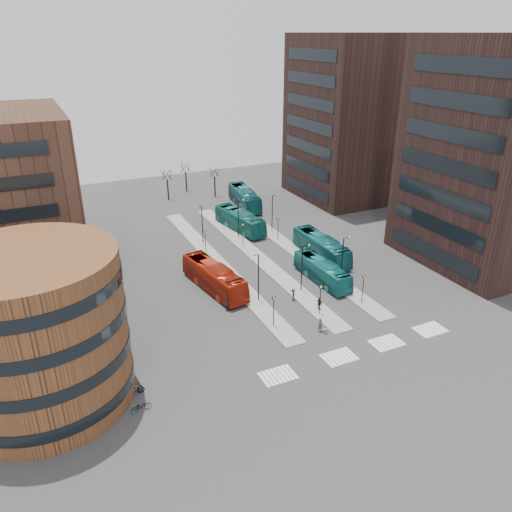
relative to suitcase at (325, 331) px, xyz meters
name	(u,v)px	position (x,y,z in m)	size (l,w,h in m)	color
ground	(372,377)	(-0.07, -8.30, -0.27)	(160.00, 160.00, 0.00)	#2F2F32
island_left	(218,263)	(-4.07, 21.70, -0.20)	(2.50, 45.00, 0.15)	gray
island_mid	(256,256)	(1.93, 21.70, -0.20)	(2.50, 45.00, 0.15)	gray
island_right	(292,249)	(7.93, 21.70, -0.20)	(2.50, 45.00, 0.15)	gray
suitcase	(325,331)	(0.00, 0.00, 0.00)	(0.44, 0.35, 0.55)	navy
red_bus	(214,277)	(-7.29, 14.77, 1.43)	(2.86, 12.20, 3.40)	#A0200C
teal_bus_a	(322,271)	(6.35, 10.91, 1.18)	(2.44, 10.44, 2.91)	#166A6E
teal_bus_b	(240,221)	(4.05, 32.61, 1.38)	(2.77, 11.83, 3.30)	#13605F
teal_bus_c	(321,247)	(10.24, 17.35, 1.40)	(2.80, 11.98, 3.34)	#15656B
teal_bus_d	(244,198)	(9.67, 43.38, 1.48)	(2.94, 12.55, 3.50)	#135861
traveller	(320,325)	(-0.31, 0.58, 0.56)	(0.61, 0.40, 1.66)	#4A482C
commuter_a	(227,304)	(-7.80, 9.14, 0.55)	(0.80, 0.63, 1.65)	black
commuter_b	(320,303)	(2.11, 4.64, 0.55)	(0.97, 0.40, 1.65)	black
commuter_c	(293,295)	(0.43, 8.03, 0.46)	(0.95, 0.55, 1.48)	black
bicycle_near	(141,407)	(-21.07, -3.60, 0.20)	(0.63, 1.82, 0.96)	gray
bicycle_mid	(135,390)	(-21.07, -1.23, 0.27)	(0.51, 1.81, 1.09)	gray
bicycle_far	(134,389)	(-21.07, -1.07, 0.17)	(0.59, 1.69, 0.89)	gray
crosswalk_stripes	(361,350)	(1.68, -4.30, -0.27)	(22.35, 2.40, 0.01)	silver
round_building	(36,331)	(-28.07, 1.70, 6.72)	(15.16, 15.16, 14.00)	brown
tower_near	(502,155)	(31.90, 7.70, 14.73)	(20.12, 20.00, 30.00)	black
tower_far	(354,118)	(31.90, 41.70, 14.73)	(20.12, 20.00, 30.00)	black
sign_poles	(276,260)	(1.53, 14.70, 2.13)	(12.45, 22.12, 3.65)	black
lamp_posts	(267,238)	(2.56, 19.70, 3.31)	(14.04, 20.24, 6.12)	black
bare_trees	(190,182)	(2.59, 54.37, 2.45)	(10.97, 8.14, 5.90)	black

